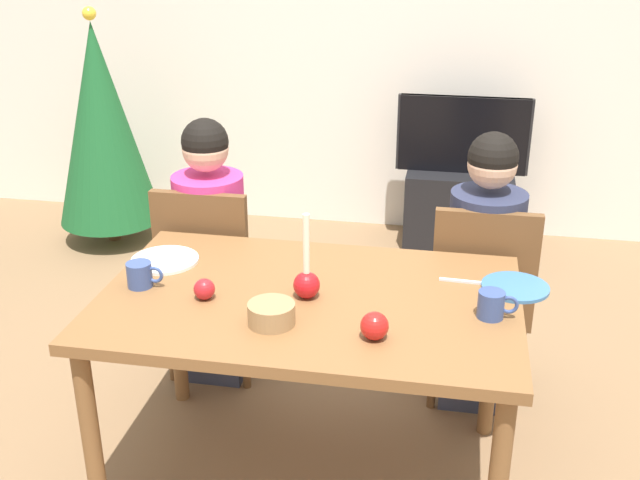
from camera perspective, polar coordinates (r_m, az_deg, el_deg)
ground_plane at (r=2.99m, az=-0.73°, el=-17.06°), size 7.68×7.68×0.00m
back_wall at (r=4.90m, az=5.34°, el=15.65°), size 6.40×0.10×2.60m
dining_table at (r=2.61m, az=-0.81°, el=-5.81°), size 1.40×0.90×0.75m
chair_left at (r=3.34m, az=-8.16°, el=-2.27°), size 0.40×0.40×0.90m
chair_right at (r=3.18m, az=11.87°, el=-3.86°), size 0.40×0.40×0.90m
person_left_child at (r=3.34m, az=-8.05°, el=-1.14°), size 0.30×0.30×1.17m
person_right_child at (r=3.19m, az=11.95°, el=-2.68°), size 0.30×0.30×1.17m
tv_stand at (r=4.84m, az=10.19°, el=2.33°), size 0.64×0.40×0.48m
tv at (r=4.70m, az=10.59°, el=7.70°), size 0.79×0.05×0.46m
christmas_tree at (r=4.87m, az=-15.90°, el=8.24°), size 0.63×0.63×1.44m
candle_centerpiece at (r=2.54m, az=-1.01°, el=-3.00°), size 0.09×0.09×0.30m
plate_left at (r=2.87m, az=-11.45°, el=-1.47°), size 0.25×0.25×0.01m
plate_right at (r=2.70m, az=14.30°, el=-3.41°), size 0.23×0.23×0.01m
mug_left at (r=2.69m, az=-13.20°, el=-2.53°), size 0.13×0.09×0.09m
mug_right at (r=2.48m, az=12.67°, el=-4.71°), size 0.13×0.08×0.09m
fork_right at (r=2.71m, az=10.75°, el=-3.05°), size 0.18×0.02×0.01m
bowl_walnuts at (r=2.40m, az=-3.63°, el=-5.48°), size 0.15×0.15×0.07m
apple_near_candle at (r=2.57m, az=-8.59°, el=-3.63°), size 0.07×0.07×0.07m
apple_by_left_plate at (r=2.31m, az=4.07°, el=-6.39°), size 0.09×0.09×0.09m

